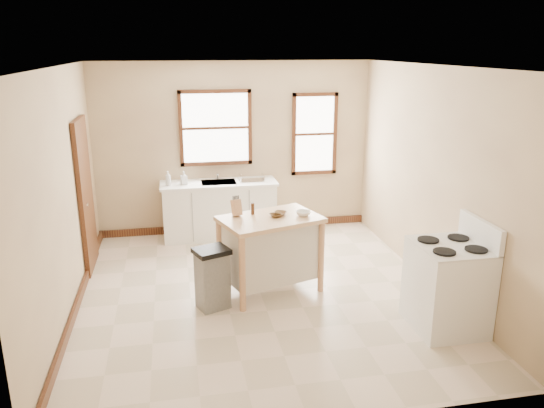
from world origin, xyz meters
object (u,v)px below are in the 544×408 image
Objects in this scene: soap_bottle_b at (184,178)px; knife_block at (237,208)px; dish_rack at (252,178)px; gas_stove at (448,275)px; pepper_grinder at (253,209)px; trash_bin at (212,278)px; bowl_a at (276,215)px; kitchen_island at (270,254)px; bowl_c at (303,213)px; soap_bottle_a at (168,178)px; bowl_b at (281,213)px.

soap_bottle_b is 2.05m from knife_block.
gas_stove is (1.65, -3.38, -0.35)m from dish_rack.
soap_bottle_b is 2.10m from pepper_grinder.
dish_rack is at bearing 81.75° from pepper_grinder.
bowl_a is at bearing 1.12° from trash_bin.
bowl_c reaches higher than kitchen_island.
soap_bottle_a is 0.19× the size of gas_stove.
gas_stove reaches higher than kitchen_island.
bowl_a is (0.27, -0.15, -0.06)m from pepper_grinder.
dish_rack is (1.32, 0.03, -0.07)m from soap_bottle_a.
soap_bottle_a is 1.48× the size of bowl_a.
gas_stove is (2.73, -3.37, -0.40)m from soap_bottle_b.
bowl_c is 1.38m from trash_bin.
soap_bottle_b is 1.08m from dish_rack.
bowl_a reaches higher than dish_rack.
bowl_b is 0.21× the size of trash_bin.
kitchen_island is at bearing -174.83° from bowl_a.
bowl_a is 2.14m from gas_stove.
bowl_b is at bearing -25.96° from knife_block.
dish_rack is 2.64× the size of pepper_grinder.
dish_rack is at bearing 91.71° from bowl_b.
bowl_b is (0.55, -0.06, -0.08)m from knife_block.
soap_bottle_b is 0.53× the size of dish_rack.
knife_block is 0.21m from pepper_grinder.
knife_block reaches higher than kitchen_island.
pepper_grinder reaches higher than soap_bottle_b.
trash_bin is at bearing -84.28° from dish_rack.
bowl_a is at bearing -75.77° from soap_bottle_b.
pepper_grinder reaches higher than trash_bin.
pepper_grinder is (1.04, -1.91, 0.02)m from soap_bottle_a.
dish_rack is 1.98× the size of knife_block.
pepper_grinder is 0.31m from bowl_a.
knife_block is at bearing 169.72° from bowl_c.
bowl_b is at bearing 139.56° from gas_stove.
dish_rack is at bearing 55.94° from knife_block.
soap_bottle_b is 1.34× the size of bowl_a.
bowl_c is at bearing -56.18° from dish_rack.
knife_block is 1.33× the size of pepper_grinder.
gas_stove is (2.97, -3.35, -0.42)m from soap_bottle_a.
bowl_a is 0.85× the size of bowl_c.
soap_bottle_b is 4.36m from gas_stove.
soap_bottle_a is 2.42m from bowl_b.
trash_bin is at bearing 159.38° from gas_stove.
kitchen_island is at bearing -39.28° from knife_block.
dish_rack is at bearing 116.06° from gas_stove.
pepper_grinder is (-0.28, -1.94, 0.09)m from dish_rack.
soap_bottle_b is 2.32m from bowl_b.
dish_rack is 2.16m from kitchen_island.
bowl_b is at bearing 11.36° from kitchen_island.
soap_bottle_a reaches higher than bowl_b.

